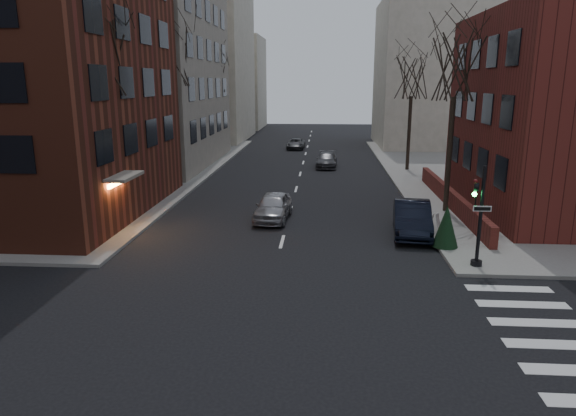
% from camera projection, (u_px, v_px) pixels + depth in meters
% --- Properties ---
extents(ground, '(160.00, 160.00, 0.00)m').
position_uv_depth(ground, '(241.00, 394.00, 12.28)').
color(ground, black).
rests_on(ground, ground).
extents(low_wall_right, '(0.35, 16.00, 1.00)m').
position_uv_depth(low_wall_right, '(451.00, 198.00, 29.89)').
color(low_wall_right, '#5C1F1A').
rests_on(low_wall_right, sidewalk_far_right).
extents(building_distant_la, '(14.00, 16.00, 18.00)m').
position_uv_depth(building_distant_la, '(191.00, 67.00, 64.39)').
color(building_distant_la, beige).
rests_on(building_distant_la, ground).
extents(building_distant_ra, '(14.00, 14.00, 16.00)m').
position_uv_depth(building_distant_ra, '(442.00, 75.00, 57.75)').
color(building_distant_ra, beige).
rests_on(building_distant_ra, ground).
extents(building_distant_lb, '(10.00, 12.00, 14.00)m').
position_uv_depth(building_distant_lb, '(231.00, 83.00, 81.20)').
color(building_distant_lb, beige).
rests_on(building_distant_lb, ground).
extents(traffic_signal, '(0.76, 0.44, 4.00)m').
position_uv_depth(traffic_signal, '(478.00, 223.00, 19.99)').
color(traffic_signal, black).
rests_on(traffic_signal, sidewalk_far_right).
extents(tree_left_a, '(4.18, 4.18, 10.26)m').
position_uv_depth(tree_left_a, '(101.00, 55.00, 24.39)').
color(tree_left_a, '#2D231C').
rests_on(tree_left_a, sidewalk_far_left).
extents(tree_left_b, '(4.40, 4.40, 10.80)m').
position_uv_depth(tree_left_b, '(173.00, 57.00, 35.91)').
color(tree_left_b, '#2D231C').
rests_on(tree_left_b, sidewalk_far_left).
extents(tree_left_c, '(3.96, 3.96, 9.72)m').
position_uv_depth(tree_left_c, '(215.00, 73.00, 49.68)').
color(tree_left_c, '#2D231C').
rests_on(tree_left_c, sidewalk_far_left).
extents(tree_right_a, '(3.96, 3.96, 9.72)m').
position_uv_depth(tree_right_a, '(456.00, 66.00, 27.18)').
color(tree_right_a, '#2D231C').
rests_on(tree_right_a, sidewalk_far_right).
extents(tree_right_b, '(3.74, 3.74, 9.18)m').
position_uv_depth(tree_right_b, '(412.00, 77.00, 40.84)').
color(tree_right_b, '#2D231C').
rests_on(tree_right_b, sidewalk_far_right).
extents(streetlamp_near, '(0.36, 0.36, 6.28)m').
position_uv_depth(streetlamp_near, '(168.00, 130.00, 33.12)').
color(streetlamp_near, black).
rests_on(streetlamp_near, sidewalk_far_left).
extents(streetlamp_far, '(0.36, 0.36, 6.28)m').
position_uv_depth(streetlamp_far, '(226.00, 112.00, 52.48)').
color(streetlamp_far, black).
rests_on(streetlamp_far, sidewalk_far_left).
extents(parked_sedan, '(2.22, 5.04, 1.61)m').
position_uv_depth(parked_sedan, '(412.00, 218.00, 24.90)').
color(parked_sedan, black).
rests_on(parked_sedan, ground).
extents(car_lane_silver, '(2.01, 4.35, 1.44)m').
position_uv_depth(car_lane_silver, '(273.00, 206.00, 27.59)').
color(car_lane_silver, '#99989D').
rests_on(car_lane_silver, ground).
extents(car_lane_gray, '(1.95, 4.37, 1.24)m').
position_uv_depth(car_lane_gray, '(327.00, 160.00, 44.49)').
color(car_lane_gray, '#39393D').
rests_on(car_lane_gray, ground).
extents(car_lane_far, '(1.97, 4.08, 1.12)m').
position_uv_depth(car_lane_far, '(296.00, 144.00, 56.55)').
color(car_lane_far, '#393A3E').
rests_on(car_lane_far, ground).
extents(sandwich_board, '(0.60, 0.68, 0.90)m').
position_uv_depth(sandwich_board, '(434.00, 222.00, 24.90)').
color(sandwich_board, silver).
rests_on(sandwich_board, sidewalk_far_right).
extents(evergreen_shrub, '(1.30, 1.30, 1.88)m').
position_uv_depth(evergreen_shrub, '(446.00, 226.00, 22.53)').
color(evergreen_shrub, '#163118').
rests_on(evergreen_shrub, sidewalk_far_right).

